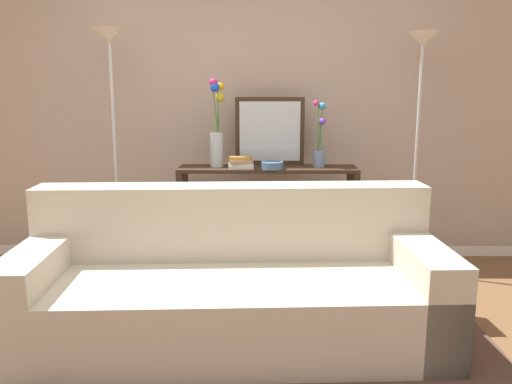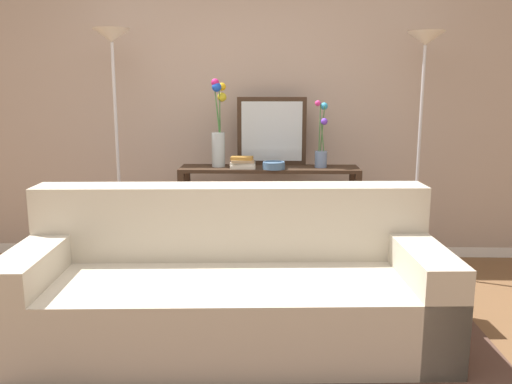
% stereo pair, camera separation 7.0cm
% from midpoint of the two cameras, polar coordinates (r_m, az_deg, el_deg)
% --- Properties ---
extents(ground_plane, '(16.00, 16.00, 0.02)m').
position_cam_midpoint_polar(ground_plane, '(2.85, -4.43, -19.80)').
color(ground_plane, brown).
extents(back_wall, '(12.00, 0.15, 2.81)m').
position_cam_midpoint_polar(back_wall, '(4.52, -1.90, 10.44)').
color(back_wall, white).
rests_on(back_wall, ground).
extents(area_rug, '(3.06, 2.10, 0.01)m').
position_cam_midpoint_polar(area_rug, '(3.08, -2.32, -16.99)').
color(area_rug, '#51382D').
rests_on(area_rug, ground).
extents(couch, '(2.46, 1.04, 0.88)m').
position_cam_midpoint_polar(couch, '(3.10, -2.21, -10.57)').
color(couch, '#BCB29E').
rests_on(couch, ground).
extents(console_table, '(1.43, 0.33, 0.85)m').
position_cam_midpoint_polar(console_table, '(4.20, 1.94, -0.85)').
color(console_table, '#382619').
rests_on(console_table, ground).
extents(floor_lamp_left, '(0.28, 0.28, 1.91)m').
position_cam_midpoint_polar(floor_lamp_left, '(4.18, -14.93, 11.43)').
color(floor_lamp_left, silver).
rests_on(floor_lamp_left, ground).
extents(floor_lamp_right, '(0.28, 0.28, 1.89)m').
position_cam_midpoint_polar(floor_lamp_right, '(4.19, 18.39, 10.96)').
color(floor_lamp_right, silver).
rests_on(floor_lamp_right, ground).
extents(wall_mirror, '(0.57, 0.02, 0.55)m').
position_cam_midpoint_polar(wall_mirror, '(4.25, 2.23, 6.71)').
color(wall_mirror, '#382619').
rests_on(wall_mirror, console_table).
extents(vase_tall_flowers, '(0.12, 0.13, 0.70)m').
position_cam_midpoint_polar(vase_tall_flowers, '(4.15, -3.68, 6.63)').
color(vase_tall_flowers, silver).
rests_on(vase_tall_flowers, console_table).
extents(vase_short_flowers, '(0.10, 0.12, 0.53)m').
position_cam_midpoint_polar(vase_short_flowers, '(4.15, 7.71, 5.04)').
color(vase_short_flowers, '#6B84AD').
rests_on(vase_short_flowers, console_table).
extents(fruit_bowl, '(0.18, 0.18, 0.06)m').
position_cam_midpoint_polar(fruit_bowl, '(4.05, 2.47, 2.97)').
color(fruit_bowl, '#4C7093').
rests_on(fruit_bowl, console_table).
extents(book_stack, '(0.20, 0.14, 0.09)m').
position_cam_midpoint_polar(book_stack, '(4.08, -0.99, 3.24)').
color(book_stack, silver).
rests_on(book_stack, console_table).
extents(book_row_under_console, '(0.22, 0.18, 0.12)m').
position_cam_midpoint_polar(book_row_under_console, '(4.36, -4.50, -7.63)').
color(book_row_under_console, '#B77F33').
rests_on(book_row_under_console, ground).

